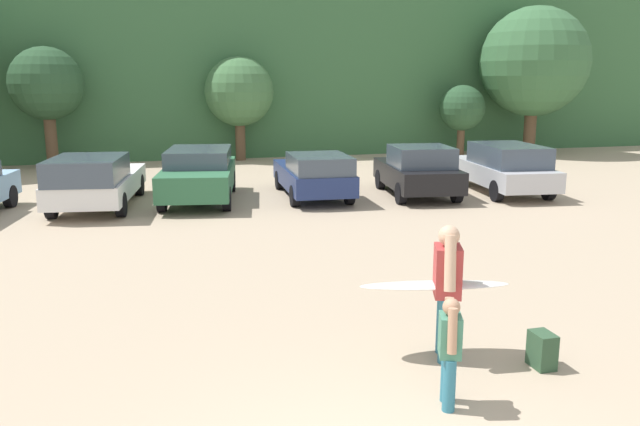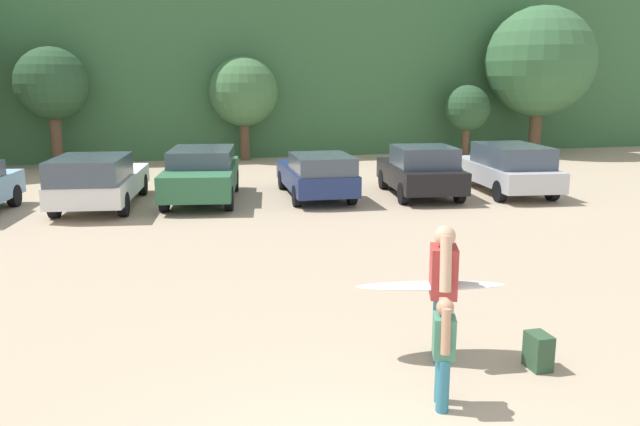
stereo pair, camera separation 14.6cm
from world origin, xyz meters
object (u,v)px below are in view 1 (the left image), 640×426
(parked_car_forest_green, at_px, (199,173))
(parked_car_silver, at_px, (504,167))
(parked_car_navy, at_px, (314,174))
(surfboard_white, at_px, (435,285))
(parked_car_white, at_px, (95,180))
(person_adult, at_px, (447,284))
(parked_car_black, at_px, (418,171))
(person_child, at_px, (450,346))
(backpack_dropped, at_px, (542,350))

(parked_car_forest_green, xyz_separation_m, parked_car_silver, (9.29, -1.11, -0.00))
(parked_car_navy, distance_m, surfboard_white, 11.19)
(parked_car_white, distance_m, parked_car_forest_green, 2.89)
(parked_car_forest_green, height_order, parked_car_silver, parked_car_silver)
(person_adult, bearing_deg, parked_car_black, -91.86)
(parked_car_navy, distance_m, parked_car_black, 3.17)
(parked_car_white, distance_m, surfboard_white, 12.14)
(parked_car_white, relative_size, parked_car_forest_green, 1.03)
(parked_car_forest_green, distance_m, person_adult, 11.91)
(person_child, bearing_deg, parked_car_navy, -77.83)
(parked_car_navy, height_order, person_child, parked_car_navy)
(parked_car_navy, bearing_deg, person_adult, 177.02)
(person_adult, bearing_deg, parked_car_forest_green, -59.60)
(parked_car_white, xyz_separation_m, parked_car_black, (9.32, -0.46, -0.01))
(parked_car_navy, relative_size, parked_car_black, 1.08)
(parked_car_forest_green, distance_m, parked_car_navy, 3.37)
(parked_car_navy, distance_m, person_adult, 11.31)
(parked_car_navy, bearing_deg, parked_car_forest_green, 85.05)
(parked_car_forest_green, distance_m, parked_car_black, 6.54)
(person_child, distance_m, surfboard_white, 1.36)
(parked_car_navy, height_order, surfboard_white, parked_car_navy)
(parked_car_silver, bearing_deg, parked_car_navy, 90.07)
(backpack_dropped, bearing_deg, person_adult, 151.32)
(parked_car_black, xyz_separation_m, person_adult, (-4.29, -10.77, 0.21))
(parked_car_forest_green, relative_size, parked_car_navy, 1.09)
(parked_car_navy, relative_size, parked_car_silver, 0.95)
(person_adult, relative_size, surfboard_white, 0.88)
(parked_car_black, height_order, person_adult, person_adult)
(parked_car_white, bearing_deg, parked_car_silver, -85.23)
(parked_car_forest_green, relative_size, surfboard_white, 2.45)
(parked_car_navy, relative_size, backpack_dropped, 9.99)
(surfboard_white, bearing_deg, person_child, 83.49)
(parked_car_forest_green, xyz_separation_m, person_adult, (2.18, -11.71, 0.17))
(parked_car_forest_green, bearing_deg, surfboard_white, -160.17)
(parked_car_silver, xyz_separation_m, person_adult, (-7.11, -10.60, 0.18))
(person_adult, distance_m, person_child, 1.29)
(parked_car_white, height_order, parked_car_silver, parked_car_silver)
(parked_car_black, height_order, parked_car_silver, parked_car_black)
(parked_car_black, relative_size, person_child, 3.36)
(parked_car_forest_green, bearing_deg, parked_car_navy, -88.17)
(parked_car_forest_green, bearing_deg, person_child, -162.94)
(parked_car_navy, height_order, parked_car_black, parked_car_black)
(person_child, bearing_deg, parked_car_white, -50.11)
(parked_car_white, xyz_separation_m, person_child, (4.52, -12.38, -0.09))
(parked_car_silver, bearing_deg, person_child, 153.33)
(backpack_dropped, bearing_deg, parked_car_white, 117.24)
(backpack_dropped, bearing_deg, parked_car_navy, 89.45)
(parked_car_forest_green, height_order, person_adult, person_adult)
(parked_car_forest_green, distance_m, surfboard_white, 11.77)
(parked_car_navy, xyz_separation_m, surfboard_white, (-1.26, -11.12, 0.22))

